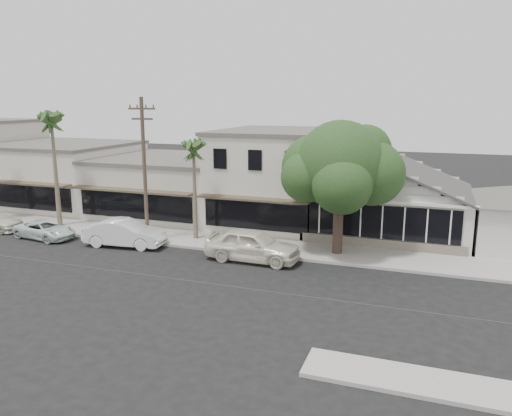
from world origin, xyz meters
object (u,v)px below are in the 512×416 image
at_px(car_2, 45,230).
at_px(shade_tree, 340,167).
at_px(car_0, 252,245).
at_px(utility_pole, 144,167).
at_px(car_1, 125,233).

height_order(car_2, shade_tree, shade_tree).
height_order(car_0, shade_tree, shade_tree).
bearing_deg(utility_pole, car_0, -8.65).
distance_m(utility_pole, shade_tree, 11.77).
xyz_separation_m(utility_pole, car_0, (7.43, -1.13, -3.88)).
relative_size(utility_pole, shade_tree, 1.16).
bearing_deg(car_1, car_0, -96.88).
distance_m(car_0, shade_tree, 6.58).
distance_m(utility_pole, car_1, 4.21).
distance_m(car_1, shade_tree, 13.56).
bearing_deg(shade_tree, car_0, -146.19).
height_order(utility_pole, car_2, utility_pole).
bearing_deg(car_0, car_1, 90.66).
xyz_separation_m(car_0, car_1, (-8.35, 0.04, -0.09)).
height_order(car_0, car_2, car_0).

